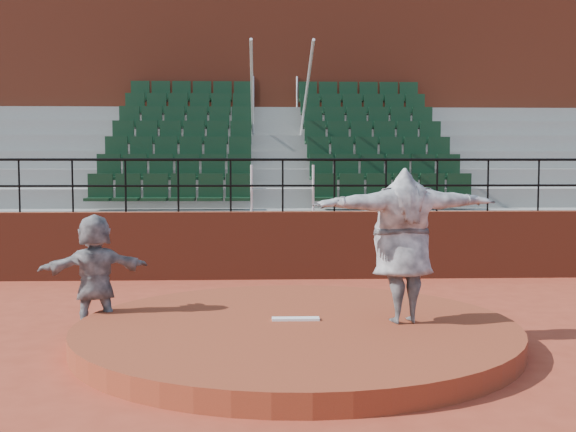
% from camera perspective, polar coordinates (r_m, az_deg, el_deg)
% --- Properties ---
extents(ground, '(90.00, 90.00, 0.00)m').
position_cam_1_polar(ground, '(9.15, 0.65, -9.95)').
color(ground, '#993722').
rests_on(ground, ground).
extents(pitchers_mound, '(5.50, 5.50, 0.25)m').
position_cam_1_polar(pitchers_mound, '(9.12, 0.65, -9.19)').
color(pitchers_mound, maroon).
rests_on(pitchers_mound, ground).
extents(pitching_rubber, '(0.60, 0.15, 0.03)m').
position_cam_1_polar(pitching_rubber, '(9.24, 0.60, -8.13)').
color(pitching_rubber, white).
rests_on(pitching_rubber, pitchers_mound).
extents(boundary_wall, '(24.00, 0.30, 1.30)m').
position_cam_1_polar(boundary_wall, '(13.96, -0.42, -2.31)').
color(boundary_wall, maroon).
rests_on(boundary_wall, ground).
extents(wall_railing, '(24.04, 0.05, 1.03)m').
position_cam_1_polar(wall_railing, '(13.87, -0.42, 3.36)').
color(wall_railing, black).
rests_on(wall_railing, boundary_wall).
extents(seating_deck, '(24.00, 5.97, 4.63)m').
position_cam_1_polar(seating_deck, '(17.53, -0.82, 1.62)').
color(seating_deck, gray).
rests_on(seating_deck, ground).
extents(press_box_facade, '(24.00, 3.00, 7.10)m').
position_cam_1_polar(press_box_facade, '(21.50, -1.11, 7.73)').
color(press_box_facade, maroon).
rests_on(press_box_facade, ground).
extents(pitcher, '(2.45, 1.04, 1.93)m').
position_cam_1_polar(pitcher, '(9.10, 9.06, -2.30)').
color(pitcher, black).
rests_on(pitcher, pitchers_mound).
extents(fielder, '(1.52, 0.91, 1.57)m').
position_cam_1_polar(fielder, '(9.98, -15.01, -4.32)').
color(fielder, black).
rests_on(fielder, ground).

